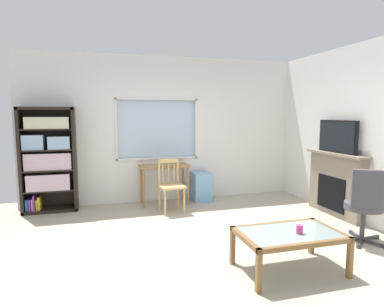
% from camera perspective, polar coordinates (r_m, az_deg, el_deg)
% --- Properties ---
extents(ground, '(6.29, 5.86, 0.02)m').
position_cam_1_polar(ground, '(4.39, 1.66, -15.80)').
color(ground, '#B2A893').
extents(wall_back_with_window, '(5.29, 0.15, 2.77)m').
position_cam_1_polar(wall_back_with_window, '(6.42, -4.71, 4.19)').
color(wall_back_with_window, white).
rests_on(wall_back_with_window, ground).
extents(wall_right, '(0.12, 5.06, 2.77)m').
position_cam_1_polar(wall_right, '(5.52, 29.60, 2.89)').
color(wall_right, white).
rests_on(wall_right, ground).
extents(bookshelf, '(0.90, 0.38, 1.80)m').
position_cam_1_polar(bookshelf, '(6.16, -23.71, -0.75)').
color(bookshelf, black).
rests_on(bookshelf, ground).
extents(desk_under_window, '(0.92, 0.45, 0.74)m').
position_cam_1_polar(desk_under_window, '(6.15, -4.84, -3.18)').
color(desk_under_window, '#A37547').
rests_on(desk_under_window, ground).
extents(wooden_chair, '(0.46, 0.44, 0.90)m').
position_cam_1_polar(wooden_chair, '(5.68, -3.70, -5.53)').
color(wooden_chair, tan).
rests_on(wooden_chair, ground).
extents(plastic_drawer_unit, '(0.35, 0.40, 0.55)m').
position_cam_1_polar(plastic_drawer_unit, '(6.44, 1.64, -5.76)').
color(plastic_drawer_unit, '#72ADDB').
rests_on(plastic_drawer_unit, ground).
extents(fireplace, '(0.26, 1.26, 1.05)m').
position_cam_1_polar(fireplace, '(5.98, 23.73, -4.83)').
color(fireplace, gray).
rests_on(fireplace, ground).
extents(tv, '(0.06, 0.85, 0.53)m').
position_cam_1_polar(tv, '(5.87, 23.97, 2.72)').
color(tv, black).
rests_on(tv, fireplace).
extents(office_chair, '(0.61, 0.62, 1.00)m').
position_cam_1_polar(office_chair, '(4.81, 27.92, -7.51)').
color(office_chair, '#4C4C51').
rests_on(office_chair, ground).
extents(coffee_table, '(1.08, 0.68, 0.43)m').
position_cam_1_polar(coffee_table, '(3.77, 16.52, -13.72)').
color(coffee_table, '#8C9E99').
rests_on(coffee_table, ground).
extents(sippy_cup, '(0.07, 0.07, 0.09)m').
position_cam_1_polar(sippy_cup, '(3.72, 18.17, -12.39)').
color(sippy_cup, '#DB3D84').
rests_on(sippy_cup, coffee_table).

